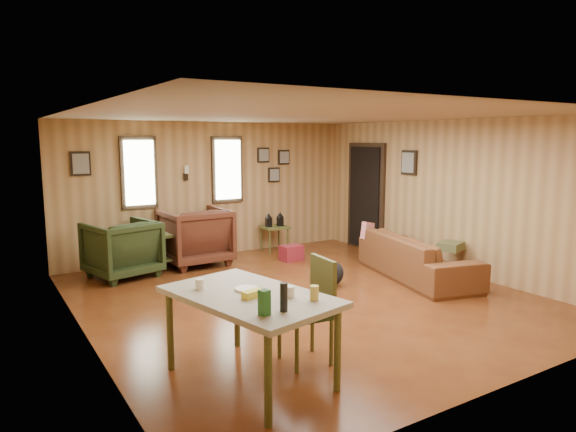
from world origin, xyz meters
The scene contains 11 objects.
room centered at (0.17, 0.27, 1.21)m, with size 5.54×6.04×2.44m.
sofa centered at (2.00, -0.10, 0.44)m, with size 2.24×0.66×0.88m, color brown.
recliner_brown centered at (-0.54, 2.48, 0.53)m, with size 1.03×0.96×1.06m, color #4B2316.
recliner_green centered at (-1.79, 2.32, 0.48)m, with size 0.94×0.88×0.96m, color #222E15.
end_table centered at (-1.06, 2.43, 0.41)m, with size 0.59×0.54×0.74m.
side_table centered at (1.10, 2.66, 0.50)m, with size 0.49×0.49×0.74m.
cooler centered at (0.99, 1.87, 0.13)m, with size 0.39×0.29×0.26m.
backpack centered at (0.58, 0.21, 0.19)m, with size 0.54×0.48×0.38m.
sofa_pillows centered at (2.24, 0.29, 0.50)m, with size 0.91×1.65×0.34m.
dining_table centered at (-1.72, -1.75, 0.71)m, with size 1.23×1.70×1.01m.
dining_chair centered at (-1.03, -1.68, 0.56)m, with size 0.49×0.49×0.99m.
Camera 1 is at (-3.69, -5.52, 2.10)m, focal length 32.00 mm.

